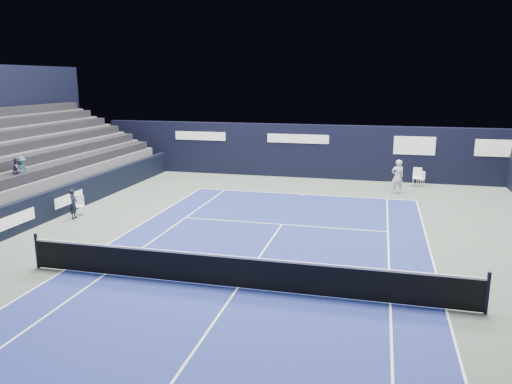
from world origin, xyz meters
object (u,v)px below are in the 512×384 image
folding_chair_back_a (421,178)px  folding_chair_back_b (417,176)px  tennis_net (238,271)px  line_judge_chair (79,204)px  tennis_player (397,177)px

folding_chair_back_a → folding_chair_back_b: 0.29m
tennis_net → folding_chair_back_b: bearing=69.6°
folding_chair_back_b → line_judge_chair: size_ratio=1.25×
folding_chair_back_a → line_judge_chair: 17.53m
folding_chair_back_b → line_judge_chair: bearing=-142.0°
folding_chair_back_a → tennis_player: 2.54m
folding_chair_back_a → line_judge_chair: (-14.62, -9.67, 0.00)m
tennis_player → tennis_net: bearing=-109.0°
folding_chair_back_a → tennis_net: size_ratio=0.06×
line_judge_chair → tennis_net: size_ratio=0.06×
folding_chair_back_b → line_judge_chair: 17.26m
folding_chair_back_a → folding_chair_back_b: (-0.22, -0.14, 0.12)m
tennis_player → line_judge_chair: bearing=-150.5°
folding_chair_back_a → line_judge_chair: size_ratio=1.00×
folding_chair_back_a → tennis_net: (-5.92, -15.46, 0.05)m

